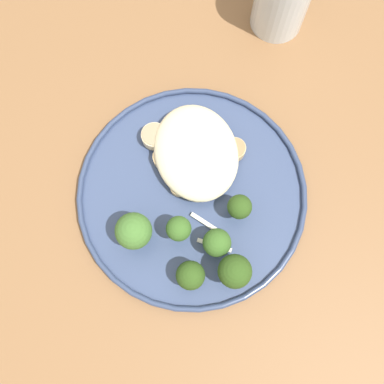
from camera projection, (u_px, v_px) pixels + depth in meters
ground at (181, 282)px, 1.27m from camera, size 6.00×6.00×0.00m
wooden_dining_table at (169, 258)px, 0.64m from camera, size 1.40×1.00×0.74m
dinner_plate at (192, 194)px, 0.57m from camera, size 0.29×0.29×0.02m
noodle_bed at (196, 152)px, 0.56m from camera, size 0.13×0.10×0.04m
seared_scallop_on_noodles at (164, 158)px, 0.57m from camera, size 0.03×0.03×0.01m
seared_scallop_half_hidden at (196, 153)px, 0.57m from camera, size 0.03×0.03×0.02m
seared_scallop_left_edge at (180, 187)px, 0.56m from camera, size 0.02×0.02×0.01m
seared_scallop_large_seared at (234, 150)px, 0.57m from camera, size 0.03×0.03×0.02m
seared_scallop_center_golden at (154, 136)px, 0.57m from camera, size 0.03×0.03×0.02m
seared_scallop_right_edge at (198, 188)px, 0.56m from camera, size 0.03×0.03×0.02m
seared_scallop_tiny_bay at (184, 165)px, 0.56m from camera, size 0.03×0.03×0.01m
broccoli_floret_split_head at (239, 207)px, 0.53m from camera, size 0.03×0.03×0.05m
broccoli_floret_right_tilted at (134, 231)px, 0.51m from camera, size 0.04×0.04×0.06m
broccoli_floret_left_leaning at (190, 275)px, 0.51m from camera, size 0.03×0.03×0.05m
broccoli_floret_small_sprig at (217, 243)px, 0.52m from camera, size 0.03×0.03×0.05m
broccoli_floret_beside_noodles at (179, 229)px, 0.52m from camera, size 0.03×0.03×0.05m
broccoli_floret_tall_stalk at (235, 271)px, 0.50m from camera, size 0.04×0.04×0.06m
onion_sliver_short_strip at (205, 223)px, 0.55m from camera, size 0.03×0.03×0.00m
onion_sliver_long_sliver at (214, 245)px, 0.55m from camera, size 0.03×0.04×0.00m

